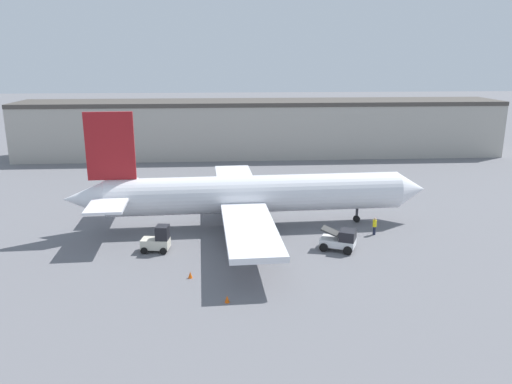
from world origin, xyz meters
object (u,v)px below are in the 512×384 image
object	(u,v)px
ground_crew_worker	(375,226)
belt_loader_truck	(340,240)
pushback_tug	(158,240)
safety_cone_far	(190,275)
airplane	(246,194)
safety_cone_near	(227,299)
baggage_tug	(255,235)

from	to	relation	value
ground_crew_worker	belt_loader_truck	bearing A→B (deg)	129.21
pushback_tug	ground_crew_worker	bearing A→B (deg)	15.57
safety_cone_far	belt_loader_truck	bearing A→B (deg)	20.89
pushback_tug	safety_cone_far	distance (m)	6.79
ground_crew_worker	pushback_tug	distance (m)	21.10
airplane	pushback_tug	distance (m)	10.82
ground_crew_worker	belt_loader_truck	distance (m)	5.70
belt_loader_truck	safety_cone_far	xyz separation A→B (m)	(-13.36, -5.10, -0.70)
belt_loader_truck	safety_cone_near	distance (m)	14.11
baggage_tug	pushback_tug	bearing A→B (deg)	-145.11
airplane	pushback_tug	xyz separation A→B (m)	(-8.38, -6.43, -2.35)
airplane	safety_cone_near	distance (m)	17.13
airplane	baggage_tug	distance (m)	5.78
ground_crew_worker	airplane	bearing A→B (deg)	72.58
belt_loader_truck	airplane	bearing A→B (deg)	162.68
baggage_tug	safety_cone_near	xyz separation A→B (m)	(-2.81, -11.50, -0.63)
safety_cone_near	airplane	bearing A→B (deg)	82.25
belt_loader_truck	pushback_tug	size ratio (longest dim) A/B	1.35
safety_cone_near	safety_cone_far	bearing A→B (deg)	123.67
airplane	baggage_tug	xyz separation A→B (m)	(0.54, -5.18, -2.52)
baggage_tug	airplane	bearing A→B (deg)	122.91
airplane	belt_loader_truck	size ratio (longest dim) A/B	10.43
baggage_tug	belt_loader_truck	size ratio (longest dim) A/B	0.94
safety_cone_near	ground_crew_worker	bearing A→B (deg)	41.69
airplane	safety_cone_far	xyz separation A→B (m)	(-5.15, -12.35, -3.14)
ground_crew_worker	safety_cone_near	distance (m)	19.81
belt_loader_truck	safety_cone_far	distance (m)	14.32
pushback_tug	safety_cone_near	distance (m)	11.96
baggage_tug	safety_cone_near	world-z (taller)	baggage_tug
airplane	ground_crew_worker	bearing A→B (deg)	-18.05
safety_cone_near	belt_loader_truck	bearing A→B (deg)	41.98
airplane	safety_cone_near	xyz separation A→B (m)	(-2.27, -16.68, -3.14)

